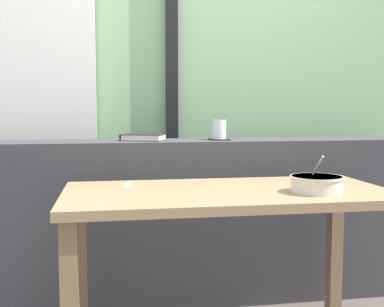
# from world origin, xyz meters

# --- Properties ---
(outdoor_backdrop) EXTENTS (4.80, 0.08, 2.80)m
(outdoor_backdrop) POSITION_xyz_m (0.00, 1.11, 1.40)
(outdoor_backdrop) COLOR #8EBC89
(outdoor_backdrop) RESTS_ON ground
(curtain_left_panel) EXTENTS (0.56, 0.06, 2.50)m
(curtain_left_panel) POSITION_xyz_m (-0.77, 1.01, 1.25)
(curtain_left_panel) COLOR white
(curtain_left_panel) RESTS_ON ground
(window_divider_post) EXTENTS (0.07, 0.05, 2.60)m
(window_divider_post) POSITION_xyz_m (-0.03, 1.04, 1.30)
(window_divider_post) COLOR black
(window_divider_post) RESTS_ON ground
(dark_console_ledge) EXTENTS (2.80, 0.32, 0.85)m
(dark_console_ledge) POSITION_xyz_m (0.00, 0.55, 0.42)
(dark_console_ledge) COLOR #38383D
(dark_console_ledge) RESTS_ON ground
(breakfast_table) EXTENTS (1.30, 0.63, 0.69)m
(breakfast_table) POSITION_xyz_m (0.05, -0.06, 0.59)
(breakfast_table) COLOR #826849
(breakfast_table) RESTS_ON ground
(coaster_square) EXTENTS (0.10, 0.10, 0.00)m
(coaster_square) POSITION_xyz_m (0.15, 0.54, 0.85)
(coaster_square) COLOR black
(coaster_square) RESTS_ON dark_console_ledge
(juice_glass) EXTENTS (0.07, 0.07, 0.10)m
(juice_glass) POSITION_xyz_m (0.15, 0.54, 0.90)
(juice_glass) COLOR white
(juice_glass) RESTS_ON coaster_square
(closed_book) EXTENTS (0.25, 0.22, 0.03)m
(closed_book) POSITION_xyz_m (-0.24, 0.56, 0.87)
(closed_book) COLOR black
(closed_book) RESTS_ON dark_console_ledge
(soup_bowl) EXTENTS (0.20, 0.20, 0.14)m
(soup_bowl) POSITION_xyz_m (0.37, -0.18, 0.72)
(soup_bowl) COLOR silver
(soup_bowl) RESTS_ON breakfast_table
(fork_utensil) EXTENTS (0.05, 0.17, 0.01)m
(fork_utensil) POSITION_xyz_m (-0.34, 0.11, 0.69)
(fork_utensil) COLOR silver
(fork_utensil) RESTS_ON breakfast_table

